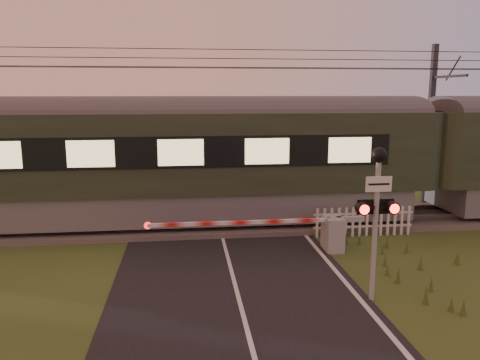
{
  "coord_description": "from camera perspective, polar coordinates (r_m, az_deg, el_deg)",
  "views": [
    {
      "loc": [
        -1.15,
        -9.66,
        4.68
      ],
      "look_at": [
        0.37,
        3.2,
        2.25
      ],
      "focal_mm": 35.0,
      "sensor_mm": 36.0,
      "label": 1
    }
  ],
  "objects": [
    {
      "name": "boom_gate",
      "position": [
        14.25,
        10.06,
        -6.25
      ],
      "size": [
        6.49,
        0.79,
        1.06
      ],
      "color": "gray",
      "rests_on": "ground"
    },
    {
      "name": "ground",
      "position": [
        10.8,
        0.04,
        -15.04
      ],
      "size": [
        160.0,
        160.0,
        0.0
      ],
      "primitive_type": "plane",
      "color": "#374B1D",
      "rests_on": "ground"
    },
    {
      "name": "train",
      "position": [
        18.5,
        21.42,
        2.8
      ],
      "size": [
        45.28,
        3.12,
        4.23
      ],
      "color": "slate",
      "rests_on": "ground"
    },
    {
      "name": "track_bed",
      "position": [
        16.85,
        -2.59,
        -5.27
      ],
      "size": [
        140.0,
        3.4,
        0.39
      ],
      "color": "#47423D",
      "rests_on": "ground"
    },
    {
      "name": "catenary_mast",
      "position": [
        21.03,
        22.24,
        6.48
      ],
      "size": [
        0.21,
        2.45,
        6.6
      ],
      "color": "#2D2D30",
      "rests_on": "ground"
    },
    {
      "name": "picket_fence",
      "position": [
        15.95,
        14.82,
        -4.92
      ],
      "size": [
        3.37,
        0.08,
        0.98
      ],
      "color": "silver",
      "rests_on": "ground"
    },
    {
      "name": "road",
      "position": [
        10.59,
        0.29,
        -15.53
      ],
      "size": [
        6.0,
        140.0,
        0.03
      ],
      "color": "black",
      "rests_on": "ground"
    },
    {
      "name": "overhead_wires",
      "position": [
        16.24,
        -2.76,
        14.32
      ],
      "size": [
        120.0,
        0.62,
        0.62
      ],
      "color": "black",
      "rests_on": "ground"
    },
    {
      "name": "crossing_signal",
      "position": [
        10.71,
        16.36,
        -1.99
      ],
      "size": [
        0.89,
        0.36,
        3.51
      ],
      "color": "gray",
      "rests_on": "ground"
    }
  ]
}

